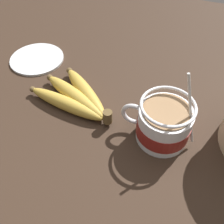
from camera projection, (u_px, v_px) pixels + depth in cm
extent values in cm
cube|color=#332319|center=(124.00, 135.00, 54.60)|extent=(138.04, 138.04, 3.95)
cylinder|color=silver|center=(164.00, 125.00, 48.89)|extent=(10.38, 10.38, 7.84)
cylinder|color=maroon|center=(163.00, 127.00, 49.35)|extent=(10.58, 10.58, 3.30)
torus|color=silver|center=(134.00, 114.00, 49.70)|extent=(5.43, 0.90, 5.43)
cylinder|color=#997551|center=(167.00, 111.00, 45.90)|extent=(9.18, 9.18, 0.40)
torus|color=silver|center=(168.00, 106.00, 44.79)|extent=(10.38, 10.38, 0.60)
cylinder|color=silver|center=(190.00, 111.00, 43.89)|extent=(4.72, 0.50, 15.98)
ellipsoid|color=silver|center=(171.00, 135.00, 50.28)|extent=(3.00, 2.00, 0.80)
cylinder|color=brown|center=(107.00, 118.00, 51.89)|extent=(2.00, 2.00, 3.00)
ellipsoid|color=#B79338|center=(85.00, 92.00, 58.38)|extent=(16.38, 14.32, 3.37)
sphere|color=brown|center=(69.00, 71.00, 63.69)|extent=(1.52, 1.52, 1.52)
ellipsoid|color=#B79338|center=(75.00, 96.00, 57.40)|extent=(18.78, 10.90, 3.41)
sphere|color=brown|center=(50.00, 78.00, 61.84)|extent=(1.53, 1.53, 1.53)
ellipsoid|color=#B79338|center=(66.00, 104.00, 56.03)|extent=(19.58, 6.07, 3.15)
sphere|color=brown|center=(33.00, 89.00, 59.15)|extent=(1.42, 1.42, 1.42)
cylinder|color=silver|center=(37.00, 59.00, 69.34)|extent=(14.68, 14.68, 0.60)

